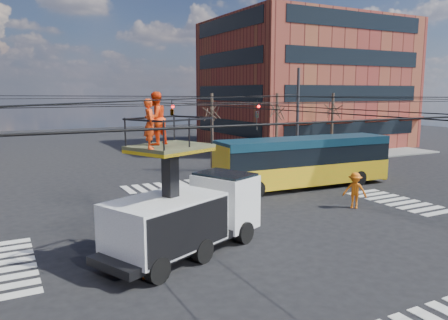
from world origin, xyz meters
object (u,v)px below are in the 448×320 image
utility_truck (186,201)px  flagger (355,190)px  worker_ground (144,253)px  traffic_cone (103,250)px  city_bus (304,161)px

utility_truck → flagger: utility_truck is taller
worker_ground → flagger: flagger is taller
traffic_cone → worker_ground: bearing=-69.3°
traffic_cone → flagger: (13.39, 1.11, 0.60)m
worker_ground → flagger: size_ratio=0.90×
utility_truck → traffic_cone: size_ratio=10.21×
flagger → worker_ground: bearing=-113.2°
flagger → traffic_cone: bearing=-123.3°
worker_ground → flagger: 12.99m
city_bus → traffic_cone: 15.71m
city_bus → traffic_cone: bearing=-152.7°
traffic_cone → worker_ground: worker_ground is taller
traffic_cone → worker_ground: (0.84, -2.23, 0.50)m
traffic_cone → flagger: flagger is taller
traffic_cone → worker_ground: size_ratio=0.42×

